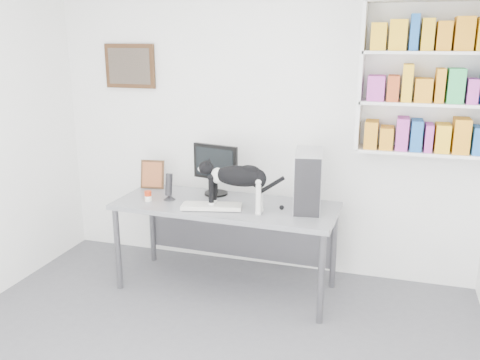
# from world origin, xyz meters

# --- Properties ---
(room) EXTENTS (4.01, 4.01, 2.70)m
(room) POSITION_xyz_m (0.00, 0.00, 1.35)
(room) COLOR #5A5A5F
(room) RESTS_ON ground
(bookshelf) EXTENTS (1.03, 0.28, 1.24)m
(bookshelf) POSITION_xyz_m (1.40, 1.85, 1.85)
(bookshelf) COLOR silver
(bookshelf) RESTS_ON room
(wall_art) EXTENTS (0.52, 0.04, 0.42)m
(wall_art) POSITION_xyz_m (-1.30, 1.97, 1.90)
(wall_art) COLOR #482A17
(wall_art) RESTS_ON room
(desk) EXTENTS (1.92, 0.80, 0.79)m
(desk) POSITION_xyz_m (-0.14, 1.39, 0.40)
(desk) COLOR gray
(desk) RESTS_ON room
(monitor) EXTENTS (0.48, 0.30, 0.47)m
(monitor) POSITION_xyz_m (-0.31, 1.62, 1.03)
(monitor) COLOR black
(monitor) RESTS_ON desk
(keyboard) EXTENTS (0.53, 0.30, 0.04)m
(keyboard) POSITION_xyz_m (-0.21, 1.24, 0.81)
(keyboard) COLOR beige
(keyboard) RESTS_ON desk
(pc_tower) EXTENTS (0.28, 0.51, 0.48)m
(pc_tower) POSITION_xyz_m (0.55, 1.48, 1.03)
(pc_tower) COLOR #A6A6AA
(pc_tower) RESTS_ON desk
(speaker) EXTENTS (0.12, 0.12, 0.24)m
(speaker) POSITION_xyz_m (-0.65, 1.35, 0.91)
(speaker) COLOR black
(speaker) RESTS_ON desk
(leaning_print) EXTENTS (0.23, 0.12, 0.28)m
(leaning_print) POSITION_xyz_m (-0.95, 1.65, 0.93)
(leaning_print) COLOR #482A17
(leaning_print) RESTS_ON desk
(soup_can) EXTENTS (0.07, 0.07, 0.09)m
(soup_can) POSITION_xyz_m (-0.81, 1.27, 0.84)
(soup_can) COLOR #B92D0F
(soup_can) RESTS_ON desk
(cat) EXTENTS (0.65, 0.17, 0.40)m
(cat) POSITION_xyz_m (0.02, 1.24, 0.99)
(cat) COLOR black
(cat) RESTS_ON desk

